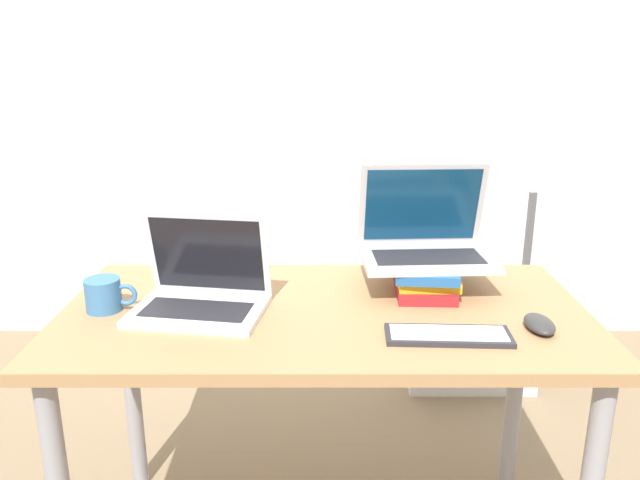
% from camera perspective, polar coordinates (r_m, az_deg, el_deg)
% --- Properties ---
extents(wall_back, '(8.00, 0.05, 2.70)m').
position_cam_1_polar(wall_back, '(2.90, 0.45, 16.81)').
color(wall_back, silver).
rests_on(wall_back, ground_plane).
extents(desk, '(1.31, 0.67, 0.73)m').
position_cam_1_polar(desk, '(1.61, 0.59, -9.30)').
color(desk, '#9E754C').
rests_on(desk, ground_plane).
extents(laptop_left, '(0.35, 0.28, 0.24)m').
position_cam_1_polar(laptop_left, '(1.58, -10.57, -4.61)').
color(laptop_left, silver).
rests_on(laptop_left, desk).
extents(book_stack, '(0.18, 0.29, 0.08)m').
position_cam_1_polar(book_stack, '(1.70, 9.72, -3.18)').
color(book_stack, maroon).
rests_on(book_stack, desk).
extents(laptop_on_books, '(0.36, 0.27, 0.25)m').
position_cam_1_polar(laptop_on_books, '(1.71, 9.79, 0.01)').
color(laptop_on_books, '#B2B2B7').
rests_on(laptop_on_books, book_stack).
extents(wireless_keyboard, '(0.29, 0.11, 0.01)m').
position_cam_1_polar(wireless_keyboard, '(1.45, 11.83, -8.54)').
color(wireless_keyboard, '#28282D').
rests_on(wireless_keyboard, desk).
extents(mouse, '(0.06, 0.11, 0.03)m').
position_cam_1_polar(mouse, '(1.54, 19.63, -7.26)').
color(mouse, '#2D2D2D').
rests_on(mouse, desk).
extents(mug, '(0.13, 0.09, 0.08)m').
position_cam_1_polar(mug, '(1.64, -18.89, -4.73)').
color(mug, teal).
rests_on(mug, desk).
extents(mini_fridge, '(0.52, 0.61, 1.07)m').
position_cam_1_polar(mini_fridge, '(2.75, 13.44, -0.92)').
color(mini_fridge, white).
rests_on(mini_fridge, ground_plane).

